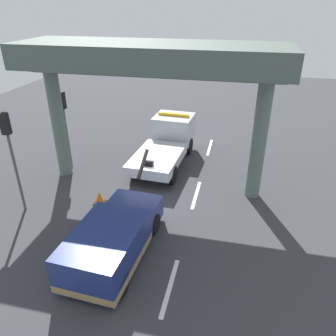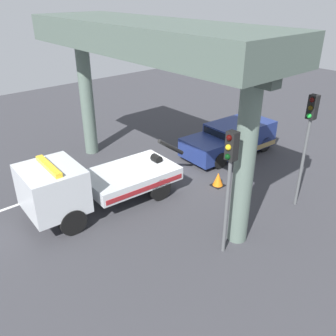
{
  "view_description": "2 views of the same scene",
  "coord_description": "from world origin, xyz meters",
  "px_view_note": "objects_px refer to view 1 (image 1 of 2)",
  "views": [
    {
      "loc": [
        -13.77,
        -4.06,
        8.65
      ],
      "look_at": [
        -0.11,
        -0.94,
        1.39
      ],
      "focal_mm": 34.98,
      "sensor_mm": 36.0,
      "label": 1
    },
    {
      "loc": [
        9.37,
        11.33,
        8.1
      ],
      "look_at": [
        -0.19,
        0.37,
        0.78
      ],
      "focal_mm": 38.75,
      "sensor_mm": 36.0,
      "label": 2
    }
  ],
  "objects_px": {
    "traffic_light_far": "(64,114)",
    "traffic_cone_orange": "(99,198)",
    "tow_truck_white": "(167,141)",
    "towed_van_green": "(113,241)",
    "traffic_light_near": "(10,142)"
  },
  "relations": [
    {
      "from": "traffic_light_far",
      "to": "traffic_cone_orange",
      "type": "xyz_separation_m",
      "value": [
        -3.27,
        -3.16,
        -2.86
      ]
    },
    {
      "from": "traffic_light_near",
      "to": "traffic_light_far",
      "type": "bearing_deg",
      "value": -0.0
    },
    {
      "from": "traffic_light_far",
      "to": "traffic_light_near",
      "type": "bearing_deg",
      "value": 180.0
    },
    {
      "from": "traffic_light_near",
      "to": "traffic_cone_orange",
      "type": "relative_size",
      "value": 7.19
    },
    {
      "from": "tow_truck_white",
      "to": "towed_van_green",
      "type": "height_order",
      "value": "tow_truck_white"
    },
    {
      "from": "traffic_cone_orange",
      "to": "towed_van_green",
      "type": "bearing_deg",
      "value": -148.77
    },
    {
      "from": "tow_truck_white",
      "to": "traffic_light_near",
      "type": "height_order",
      "value": "traffic_light_near"
    },
    {
      "from": "traffic_light_far",
      "to": "tow_truck_white",
      "type": "bearing_deg",
      "value": -68.25
    },
    {
      "from": "towed_van_green",
      "to": "traffic_light_far",
      "type": "relative_size",
      "value": 1.22
    },
    {
      "from": "tow_truck_white",
      "to": "traffic_light_far",
      "type": "bearing_deg",
      "value": 111.75
    },
    {
      "from": "towed_van_green",
      "to": "traffic_light_near",
      "type": "bearing_deg",
      "value": 68.05
    },
    {
      "from": "towed_van_green",
      "to": "traffic_light_far",
      "type": "height_order",
      "value": "traffic_light_far"
    },
    {
      "from": "traffic_light_far",
      "to": "traffic_cone_orange",
      "type": "bearing_deg",
      "value": -135.98
    },
    {
      "from": "tow_truck_white",
      "to": "traffic_light_far",
      "type": "xyz_separation_m",
      "value": [
        -2.08,
        5.22,
        1.96
      ]
    },
    {
      "from": "towed_van_green",
      "to": "traffic_light_far",
      "type": "bearing_deg",
      "value": 38.14
    }
  ]
}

